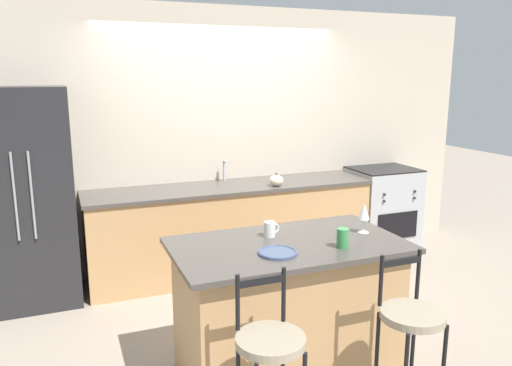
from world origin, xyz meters
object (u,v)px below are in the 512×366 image
object	(u,v)px
refrigerator	(27,198)
coffee_mug	(270,229)
bar_stool_near	(270,361)
tumbler_cup	(343,238)
oven_range	(382,209)
wine_glass	(364,212)
pumpkin_decoration	(276,180)
bar_stool_far	(410,334)
dinner_plate	(278,252)

from	to	relation	value
refrigerator	coffee_mug	distance (m)	2.32
bar_stool_near	tumbler_cup	bearing A→B (deg)	34.51
oven_range	bar_stool_near	distance (m)	3.62
wine_glass	pumpkin_decoration	bearing A→B (deg)	87.48
refrigerator	coffee_mug	world-z (taller)	refrigerator
refrigerator	pumpkin_decoration	bearing A→B (deg)	-4.82
wine_glass	refrigerator	bearing A→B (deg)	140.20
bar_stool_far	pumpkin_decoration	world-z (taller)	pumpkin_decoration
dinner_plate	coffee_mug	size ratio (longest dim) A/B	2.17
oven_range	dinner_plate	distance (m)	3.09
coffee_mug	pumpkin_decoration	size ratio (longest dim) A/B	0.80
bar_stool_near	tumbler_cup	distance (m)	0.96
wine_glass	tumbler_cup	bearing A→B (deg)	-144.27
oven_range	bar_stool_near	bearing A→B (deg)	-134.37
dinner_plate	coffee_mug	world-z (taller)	coffee_mug
oven_range	wine_glass	xyz separation A→B (m)	(-1.53, -1.89, 0.60)
bar_stool_near	tumbler_cup	size ratio (longest dim) A/B	8.15
refrigerator	bar_stool_far	world-z (taller)	refrigerator
wine_glass	pumpkin_decoration	xyz separation A→B (m)	(0.07, 1.66, -0.11)
refrigerator	coffee_mug	xyz separation A→B (m)	(1.59, -1.69, 0.03)
bar_stool_far	tumbler_cup	bearing A→B (deg)	105.26
bar_stool_near	wine_glass	world-z (taller)	wine_glass
dinner_plate	tumbler_cup	distance (m)	0.44
dinner_plate	wine_glass	distance (m)	0.76
bar_stool_far	tumbler_cup	distance (m)	0.69
bar_stool_near	coffee_mug	world-z (taller)	coffee_mug
bar_stool_near	dinner_plate	size ratio (longest dim) A/B	4.16
bar_stool_near	wine_glass	size ratio (longest dim) A/B	4.93
refrigerator	oven_range	size ratio (longest dim) A/B	2.00
bar_stool_far	dinner_plate	xyz separation A→B (m)	(-0.57, 0.57, 0.37)
oven_range	wine_glass	world-z (taller)	wine_glass
bar_stool_near	oven_range	bearing A→B (deg)	45.63
refrigerator	tumbler_cup	bearing A→B (deg)	-47.00
oven_range	bar_stool_near	world-z (taller)	bar_stool_near
refrigerator	coffee_mug	size ratio (longest dim) A/B	17.02
bar_stool_near	refrigerator	bearing A→B (deg)	115.58
bar_stool_far	coffee_mug	size ratio (longest dim) A/B	9.05
wine_glass	tumbler_cup	world-z (taller)	wine_glass
oven_range	tumbler_cup	xyz separation A→B (m)	(-1.83, -2.10, 0.52)
wine_glass	bar_stool_near	bearing A→B (deg)	-145.13
refrigerator	pumpkin_decoration	xyz separation A→B (m)	(2.30, -0.19, 0.02)
bar_stool_near	bar_stool_far	size ratio (longest dim) A/B	1.00
refrigerator	bar_stool_near	world-z (taller)	refrigerator
coffee_mug	tumbler_cup	xyz separation A→B (m)	(0.34, -0.37, 0.01)
oven_range	bar_stool_far	size ratio (longest dim) A/B	0.94
bar_stool_far	tumbler_cup	size ratio (longest dim) A/B	8.15
bar_stool_near	coffee_mug	xyz separation A→B (m)	(0.36, 0.86, 0.41)
refrigerator	dinner_plate	size ratio (longest dim) A/B	7.83
bar_stool_far	pumpkin_decoration	size ratio (longest dim) A/B	7.27
bar_stool_far	coffee_mug	world-z (taller)	coffee_mug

